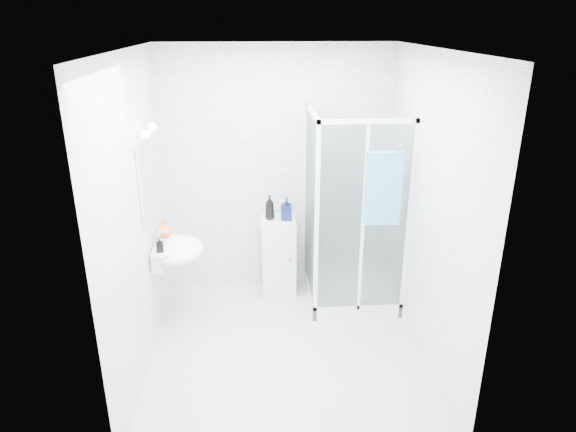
{
  "coord_description": "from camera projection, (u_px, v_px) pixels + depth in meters",
  "views": [
    {
      "loc": [
        -0.25,
        -3.94,
        2.81
      ],
      "look_at": [
        0.05,
        0.35,
        1.15
      ],
      "focal_mm": 32.0,
      "sensor_mm": 36.0,
      "label": 1
    }
  ],
  "objects": [
    {
      "name": "soap_dispenser_orange",
      "position": [
        164.0,
        228.0,
        4.87
      ],
      "size": [
        0.14,
        0.14,
        0.17
      ],
      "primitive_type": "imported",
      "rotation": [
        0.0,
        0.0,
        0.02
      ],
      "color": "orange",
      "rests_on": "wall_basin"
    },
    {
      "name": "room",
      "position": [
        285.0,
        214.0,
        4.23
      ],
      "size": [
        2.4,
        2.6,
        2.6
      ],
      "color": "white",
      "rests_on": "ground"
    },
    {
      "name": "shower_enclosure",
      "position": [
        345.0,
        263.0,
        5.29
      ],
      "size": [
        0.9,
        0.95,
        2.0
      ],
      "color": "silver",
      "rests_on": "ground"
    },
    {
      "name": "wall_basin",
      "position": [
        176.0,
        250.0,
        4.76
      ],
      "size": [
        0.46,
        0.56,
        0.35
      ],
      "color": "silver",
      "rests_on": "ground"
    },
    {
      "name": "shampoo_bottle_a",
      "position": [
        270.0,
        207.0,
        5.3
      ],
      "size": [
        0.12,
        0.12,
        0.26
      ],
      "primitive_type": "imported",
      "rotation": [
        0.0,
        0.0,
        0.25
      ],
      "color": "black",
      "rests_on": "storage_cabinet"
    },
    {
      "name": "mirror",
      "position": [
        147.0,
        178.0,
        4.5
      ],
      "size": [
        0.02,
        0.6,
        0.7
      ],
      "primitive_type": "cube",
      "color": "white",
      "rests_on": "room"
    },
    {
      "name": "wall_hooks",
      "position": [
        253.0,
        142.0,
        5.26
      ],
      "size": [
        0.23,
        0.06,
        0.03
      ],
      "color": "silver",
      "rests_on": "room"
    },
    {
      "name": "shampoo_bottle_b",
      "position": [
        286.0,
        209.0,
        5.28
      ],
      "size": [
        0.12,
        0.12,
        0.24
      ],
      "primitive_type": "imported",
      "rotation": [
        0.0,
        0.0,
        -0.09
      ],
      "color": "#0B1346",
      "rests_on": "storage_cabinet"
    },
    {
      "name": "hand_towel",
      "position": [
        384.0,
        187.0,
        4.59
      ],
      "size": [
        0.33,
        0.05,
        0.69
      ],
      "color": "#3392C2",
      "rests_on": "shower_enclosure"
    },
    {
      "name": "storage_cabinet",
      "position": [
        278.0,
        256.0,
        5.5
      ],
      "size": [
        0.36,
        0.38,
        0.86
      ],
      "rotation": [
        0.0,
        0.0,
        0.01
      ],
      "color": "silver",
      "rests_on": "ground"
    },
    {
      "name": "vanity_lights",
      "position": [
        148.0,
        131.0,
        4.35
      ],
      "size": [
        0.1,
        0.4,
        0.08
      ],
      "color": "silver",
      "rests_on": "room"
    },
    {
      "name": "soap_dispenser_black",
      "position": [
        160.0,
        245.0,
        4.56
      ],
      "size": [
        0.07,
        0.07,
        0.14
      ],
      "primitive_type": "imported",
      "rotation": [
        0.0,
        0.0,
        0.13
      ],
      "color": "black",
      "rests_on": "wall_basin"
    }
  ]
}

